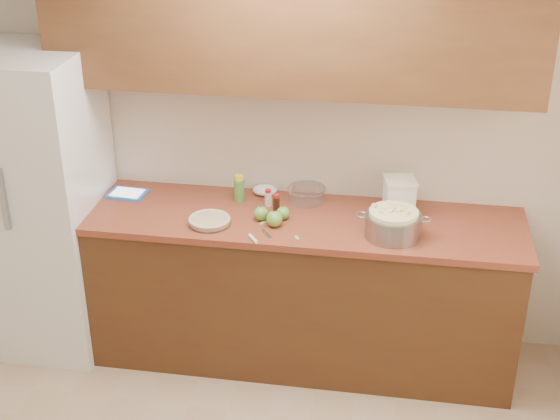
% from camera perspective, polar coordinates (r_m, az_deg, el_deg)
% --- Properties ---
extents(room_shell, '(3.60, 3.60, 3.60)m').
position_cam_1_polar(room_shell, '(2.88, -4.15, -6.84)').
color(room_shell, tan).
rests_on(room_shell, ground).
extents(counter_run, '(2.64, 0.68, 0.92)m').
position_cam_1_polar(counter_run, '(4.55, 0.38, -5.60)').
color(counter_run, '#482C14').
rests_on(counter_run, ground).
extents(upper_cabinets, '(2.60, 0.34, 0.70)m').
position_cam_1_polar(upper_cabinets, '(4.11, 0.79, 13.46)').
color(upper_cabinets, brown).
rests_on(upper_cabinets, room_shell).
extents(fridge, '(0.70, 0.70, 1.80)m').
position_cam_1_polar(fridge, '(4.72, -17.23, 0.44)').
color(fridge, silver).
rests_on(fridge, ground).
extents(pie, '(0.24, 0.24, 0.04)m').
position_cam_1_polar(pie, '(4.24, -5.18, -0.78)').
color(pie, silver).
rests_on(pie, counter_run).
extents(colander, '(0.39, 0.30, 0.15)m').
position_cam_1_polar(colander, '(4.13, 8.27, -1.01)').
color(colander, gray).
rests_on(colander, counter_run).
extents(flour_canister, '(0.20, 0.20, 0.21)m').
position_cam_1_polar(flour_canister, '(4.35, 8.71, 1.00)').
color(flour_canister, white).
rests_on(flour_canister, counter_run).
extents(tablet, '(0.23, 0.18, 0.02)m').
position_cam_1_polar(tablet, '(4.65, -11.10, 1.19)').
color(tablet, blue).
rests_on(tablet, counter_run).
extents(paring_knife, '(0.13, 0.17, 0.02)m').
position_cam_1_polar(paring_knife, '(4.08, -1.84, -2.06)').
color(paring_knife, gray).
rests_on(paring_knife, counter_run).
extents(lemon_bottle, '(0.06, 0.06, 0.16)m').
position_cam_1_polar(lemon_bottle, '(4.47, -2.99, 1.57)').
color(lemon_bottle, '#4C8C38').
rests_on(lemon_bottle, counter_run).
extents(cinnamon_shaker, '(0.04, 0.04, 0.10)m').
position_cam_1_polar(cinnamon_shaker, '(4.42, -0.87, 0.90)').
color(cinnamon_shaker, beige).
rests_on(cinnamon_shaker, counter_run).
extents(vanilla_bottle, '(0.04, 0.04, 0.11)m').
position_cam_1_polar(vanilla_bottle, '(4.35, -0.27, 0.48)').
color(vanilla_bottle, black).
rests_on(vanilla_bottle, counter_run).
extents(mixing_bowl, '(0.22, 0.22, 0.08)m').
position_cam_1_polar(mixing_bowl, '(4.48, 1.96, 1.21)').
color(mixing_bowl, silver).
rests_on(mixing_bowl, counter_run).
extents(paper_towel, '(0.16, 0.14, 0.06)m').
position_cam_1_polar(paper_towel, '(4.56, -1.12, 1.47)').
color(paper_towel, white).
rests_on(paper_towel, counter_run).
extents(apple_left, '(0.08, 0.08, 0.09)m').
position_cam_1_polar(apple_left, '(4.26, -1.40, -0.25)').
color(apple_left, '#5F9A37').
rests_on(apple_left, counter_run).
extents(apple_center, '(0.07, 0.07, 0.09)m').
position_cam_1_polar(apple_center, '(4.27, 0.22, -0.22)').
color(apple_center, '#5F9A37').
rests_on(apple_center, counter_run).
extents(apple_front, '(0.09, 0.09, 0.10)m').
position_cam_1_polar(apple_front, '(4.19, -0.41, -0.66)').
color(apple_front, '#5F9A37').
rests_on(apple_front, counter_run).
extents(peel_a, '(0.04, 0.05, 0.00)m').
position_cam_1_polar(peel_a, '(4.25, -1.28, -0.94)').
color(peel_a, '#97BD5C').
rests_on(peel_a, counter_run).
extents(peel_b, '(0.03, 0.05, 0.00)m').
position_cam_1_polar(peel_b, '(4.10, 1.25, -2.03)').
color(peel_b, '#97BD5C').
rests_on(peel_b, counter_run).
extents(peel_c, '(0.04, 0.02, 0.00)m').
position_cam_1_polar(peel_c, '(4.23, -0.59, -1.05)').
color(peel_c, '#97BD5C').
rests_on(peel_c, counter_run).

